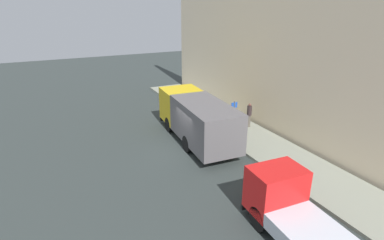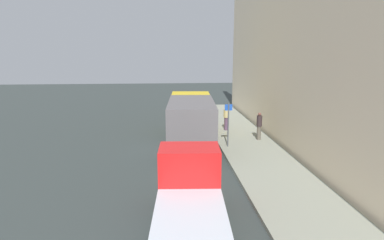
% 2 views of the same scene
% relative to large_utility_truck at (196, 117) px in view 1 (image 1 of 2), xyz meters
% --- Properties ---
extents(ground, '(80.00, 80.00, 0.00)m').
position_rel_large_utility_truck_xyz_m(ground, '(-1.36, -1.00, -1.67)').
color(ground, '#303836').
extents(sidewalk, '(3.51, 30.00, 0.18)m').
position_rel_large_utility_truck_xyz_m(sidewalk, '(3.39, -1.00, -1.59)').
color(sidewalk, gray).
rests_on(sidewalk, ground).
extents(building_facade, '(0.50, 30.00, 12.43)m').
position_rel_large_utility_truck_xyz_m(building_facade, '(5.65, -1.00, 4.54)').
color(building_facade, beige).
rests_on(building_facade, ground).
extents(large_utility_truck, '(3.12, 8.26, 2.91)m').
position_rel_large_utility_truck_xyz_m(large_utility_truck, '(0.00, 0.00, 0.00)').
color(large_utility_truck, yellow).
rests_on(large_utility_truck, ground).
extents(small_flatbed_truck, '(2.46, 5.02, 2.37)m').
position_rel_large_utility_truck_xyz_m(small_flatbed_truck, '(-0.79, -9.42, -0.57)').
color(small_flatbed_truck, red).
rests_on(small_flatbed_truck, ground).
extents(pedestrian_walking, '(0.44, 0.44, 1.75)m').
position_rel_large_utility_truck_xyz_m(pedestrian_walking, '(4.34, 0.16, -0.57)').
color(pedestrian_walking, '#544E43').
rests_on(pedestrian_walking, sidewalk).
extents(pedestrian_standing, '(0.43, 0.43, 1.70)m').
position_rel_large_utility_truck_xyz_m(pedestrian_standing, '(2.73, 2.90, -0.60)').
color(pedestrian_standing, '#4F3851').
rests_on(pedestrian_standing, sidewalk).
extents(traffic_cone_orange, '(0.39, 0.39, 0.55)m').
position_rel_large_utility_truck_xyz_m(traffic_cone_orange, '(2.13, 4.80, -1.22)').
color(traffic_cone_orange, orange).
rests_on(traffic_cone_orange, sidewalk).
extents(street_sign_post, '(0.44, 0.08, 2.59)m').
position_rel_large_utility_truck_xyz_m(street_sign_post, '(2.09, -1.19, 0.03)').
color(street_sign_post, '#4C5156').
rests_on(street_sign_post, sidewalk).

